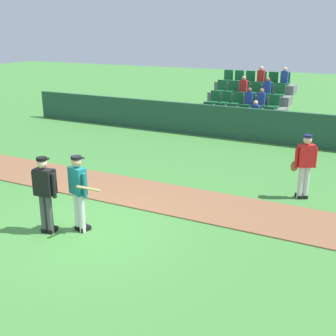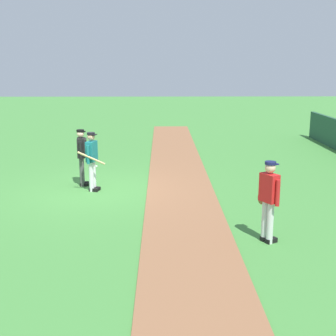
% 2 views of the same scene
% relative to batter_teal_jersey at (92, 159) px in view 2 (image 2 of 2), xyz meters
% --- Properties ---
extents(ground_plane, '(80.00, 80.00, 0.00)m').
position_rel_batter_teal_jersey_xyz_m(ground_plane, '(-0.03, 0.04, -0.97)').
color(ground_plane, '#42843A').
extents(infield_dirt_path, '(28.00, 2.00, 0.03)m').
position_rel_batter_teal_jersey_xyz_m(infield_dirt_path, '(-0.03, 2.62, -0.95)').
color(infield_dirt_path, brown).
rests_on(infield_dirt_path, ground).
extents(batter_teal_jersey, '(0.59, 0.80, 1.76)m').
position_rel_batter_teal_jersey_xyz_m(batter_teal_jersey, '(0.00, 0.00, 0.00)').
color(batter_teal_jersey, white).
rests_on(batter_teal_jersey, ground).
extents(umpire_home_plate, '(0.59, 0.34, 1.76)m').
position_rel_batter_teal_jersey_xyz_m(umpire_home_plate, '(-0.60, -0.40, 0.03)').
color(umpire_home_plate, '#4C4C4C').
rests_on(umpire_home_plate, ground).
extents(runner_red_jersey, '(0.64, 0.43, 1.76)m').
position_rel_batter_teal_jersey_xyz_m(runner_red_jersey, '(4.05, 4.29, -0.01)').
color(runner_red_jersey, silver).
rests_on(runner_red_jersey, ground).
extents(baseball, '(0.07, 0.07, 0.07)m').
position_rel_batter_teal_jersey_xyz_m(baseball, '(-3.13, -0.34, -0.93)').
color(baseball, white).
rests_on(baseball, ground).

